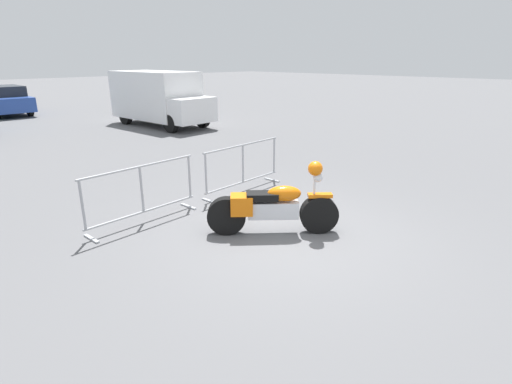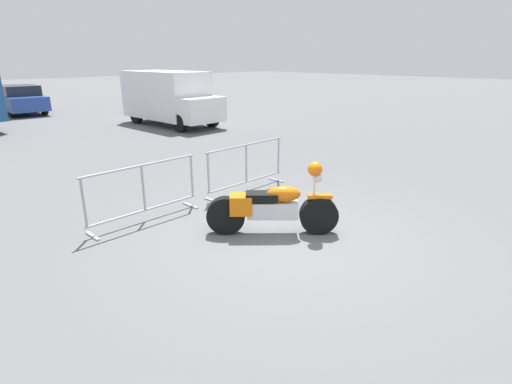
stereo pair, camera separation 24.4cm
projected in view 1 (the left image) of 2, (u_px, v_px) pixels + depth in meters
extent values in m
plane|color=#5B5B5E|center=(288.00, 237.00, 6.74)|extent=(120.00, 120.00, 0.00)
cylinder|color=black|center=(319.00, 214.00, 6.82)|extent=(0.60, 0.58, 0.65)
cylinder|color=black|center=(226.00, 216.00, 6.76)|extent=(0.60, 0.58, 0.65)
cube|color=silver|center=(273.00, 210.00, 6.76)|extent=(0.79, 0.77, 0.29)
ellipsoid|color=orange|center=(284.00, 194.00, 6.68)|extent=(0.60, 0.59, 0.27)
cube|color=black|center=(262.00, 196.00, 6.68)|extent=(0.58, 0.57, 0.12)
cube|color=orange|center=(242.00, 204.00, 6.71)|extent=(0.49, 0.49, 0.33)
cube|color=orange|center=(320.00, 195.00, 6.71)|extent=(0.39, 0.39, 0.06)
cylinder|color=silver|center=(314.00, 188.00, 6.66)|extent=(0.06, 0.06, 0.46)
sphere|color=silver|center=(318.00, 177.00, 6.61)|extent=(0.16, 0.16, 0.16)
sphere|color=orange|center=(315.00, 168.00, 6.56)|extent=(0.24, 0.24, 0.24)
cylinder|color=#9EA0A5|center=(139.00, 167.00, 7.02)|extent=(2.28, 0.11, 0.04)
cylinder|color=#9EA0A5|center=(144.00, 212.00, 7.30)|extent=(2.28, 0.11, 0.04)
cylinder|color=#9EA0A5|center=(82.00, 205.00, 6.39)|extent=(0.05, 0.05, 0.85)
cylinder|color=#9EA0A5|center=(142.00, 190.00, 7.16)|extent=(0.05, 0.05, 0.85)
cylinder|color=#9EA0A5|center=(189.00, 177.00, 7.93)|extent=(0.05, 0.05, 0.85)
cube|color=#9EA0A5|center=(92.00, 239.00, 6.64)|extent=(0.07, 0.44, 0.03)
cube|color=#9EA0A5|center=(188.00, 206.00, 8.07)|extent=(0.07, 0.44, 0.03)
cylinder|color=#9EA0A5|center=(243.00, 145.00, 8.76)|extent=(2.28, 0.11, 0.04)
cylinder|color=#9EA0A5|center=(243.00, 182.00, 9.04)|extent=(2.28, 0.11, 0.04)
cylinder|color=#9EA0A5|center=(206.00, 174.00, 8.13)|extent=(0.05, 0.05, 0.85)
cylinder|color=#9EA0A5|center=(243.00, 164.00, 8.90)|extent=(0.05, 0.05, 0.85)
cylinder|color=#9EA0A5|center=(274.00, 155.00, 9.67)|extent=(0.05, 0.05, 0.85)
cube|color=#9EA0A5|center=(210.00, 201.00, 8.38)|extent=(0.07, 0.44, 0.03)
cube|color=#9EA0A5|center=(272.00, 180.00, 9.81)|extent=(0.07, 0.44, 0.03)
cube|color=white|center=(155.00, 95.00, 17.55)|extent=(2.20, 4.19, 2.00)
cube|color=white|center=(193.00, 110.00, 16.15)|extent=(1.94, 0.99, 1.00)
cylinder|color=black|center=(203.00, 119.00, 17.15)|extent=(0.27, 0.73, 0.72)
cylinder|color=black|center=(171.00, 124.00, 15.95)|extent=(0.27, 0.73, 0.72)
cylinder|color=black|center=(157.00, 112.00, 19.20)|extent=(0.27, 0.73, 0.72)
cylinder|color=black|center=(126.00, 116.00, 18.00)|extent=(0.27, 0.73, 0.72)
cube|color=#284799|center=(5.00, 103.00, 20.91)|extent=(1.89, 4.42, 0.71)
cube|color=#1E232B|center=(3.00, 91.00, 20.61)|extent=(1.70, 2.28, 0.51)
cylinder|color=black|center=(14.00, 105.00, 22.45)|extent=(0.24, 0.66, 0.65)
cylinder|color=black|center=(30.00, 110.00, 20.56)|extent=(0.24, 0.66, 0.65)
cylinder|color=#ADA89E|center=(152.00, 109.00, 22.83)|extent=(3.63, 3.63, 0.14)
cylinder|color=#38662D|center=(152.00, 108.00, 22.81)|extent=(3.34, 3.34, 0.02)
sphere|color=#286023|center=(148.00, 100.00, 22.18)|extent=(1.12, 1.12, 1.12)
sphere|color=#3D7A38|center=(141.00, 99.00, 22.52)|extent=(1.17, 1.17, 1.17)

